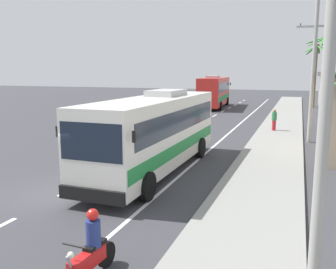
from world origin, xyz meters
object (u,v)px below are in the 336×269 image
object	(u,v)px
coach_bus_foreground	(156,130)
coach_bus_far_lane	(214,91)
pedestrian_near_kerb	(274,119)
palm_second	(316,63)
utility_pole_nearest	(332,17)
utility_pole_mid	(313,70)
palm_third	(325,65)
motorcycle_beside_bus	(90,253)

from	to	relation	value
coach_bus_foreground	coach_bus_far_lane	world-z (taller)	coach_bus_far_lane
coach_bus_far_lane	pedestrian_near_kerb	size ratio (longest dim) A/B	6.99
pedestrian_near_kerb	palm_second	bearing A→B (deg)	-60.50
utility_pole_nearest	utility_pole_mid	bearing A→B (deg)	89.21
utility_pole_nearest	palm_second	world-z (taller)	utility_pole_nearest
pedestrian_near_kerb	utility_pole_nearest	bearing A→B (deg)	134.42
coach_bus_far_lane	palm_third	bearing A→B (deg)	-51.43
coach_bus_foreground	utility_pole_nearest	bearing A→B (deg)	-49.87
pedestrian_near_kerb	utility_pole_mid	size ratio (longest dim) A/B	0.18
coach_bus_far_lane	utility_pole_mid	xyz separation A→B (m)	(10.65, -20.06, 2.46)
motorcycle_beside_bus	pedestrian_near_kerb	distance (m)	21.67
palm_second	utility_pole_nearest	bearing A→B (deg)	-91.67
coach_bus_foreground	utility_pole_nearest	world-z (taller)	utility_pole_nearest
coach_bus_foreground	motorcycle_beside_bus	size ratio (longest dim) A/B	5.53
utility_pole_nearest	palm_third	xyz separation A→B (m)	(1.16, 22.66, -0.51)
palm_third	coach_bus_foreground	bearing A→B (deg)	-116.79
utility_pole_mid	motorcycle_beside_bus	bearing A→B (deg)	-104.54
coach_bus_far_lane	pedestrian_near_kerb	bearing A→B (deg)	-63.71
coach_bus_far_lane	motorcycle_beside_bus	xyz separation A→B (m)	(5.92, -38.31, -1.40)
coach_bus_far_lane	coach_bus_foreground	bearing A→B (deg)	-82.33
motorcycle_beside_bus	pedestrian_near_kerb	size ratio (longest dim) A/B	1.25
utility_pole_nearest	utility_pole_mid	world-z (taller)	utility_pole_nearest
coach_bus_far_lane	motorcycle_beside_bus	distance (m)	38.78
motorcycle_beside_bus	utility_pole_nearest	xyz separation A→B (m)	(4.49, 1.14, 4.77)
pedestrian_near_kerb	utility_pole_mid	bearing A→B (deg)	164.12
pedestrian_near_kerb	utility_pole_nearest	size ratio (longest dim) A/B	0.15
utility_pole_mid	palm_second	bearing A→B (deg)	87.72
motorcycle_beside_bus	palm_second	bearing A→B (deg)	82.39
pedestrian_near_kerb	palm_second	size ratio (longest dim) A/B	0.20
palm_second	pedestrian_near_kerb	bearing A→B (deg)	-98.96
palm_second	palm_third	world-z (taller)	palm_second
coach_bus_far_lane	motorcycle_beside_bus	world-z (taller)	coach_bus_far_lane
coach_bus_foreground	utility_pole_nearest	size ratio (longest dim) A/B	1.04
coach_bus_foreground	palm_second	bearing A→B (deg)	77.31
coach_bus_foreground	utility_pole_mid	world-z (taller)	utility_pole_mid
motorcycle_beside_bus	utility_pole_nearest	size ratio (longest dim) A/B	0.19
utility_pole_mid	palm_third	bearing A→B (deg)	80.58
motorcycle_beside_bus	utility_pole_mid	size ratio (longest dim) A/B	0.23
palm_second	palm_third	xyz separation A→B (m)	(-0.05, -18.93, -0.56)
coach_bus_foreground	utility_pole_mid	xyz separation A→B (m)	(6.67, 9.48, 2.64)
pedestrian_near_kerb	utility_pole_mid	world-z (taller)	utility_pole_mid
pedestrian_near_kerb	palm_third	size ratio (longest dim) A/B	0.22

